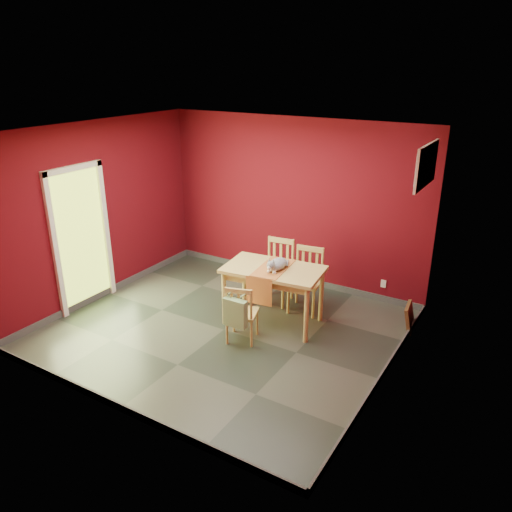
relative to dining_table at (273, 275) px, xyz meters
The scene contains 13 objects.
ground 1.03m from the dining_table, 130.81° to the right, with size 4.50×4.50×0.00m, color #2D342D.
room_shell 0.99m from the dining_table, 130.81° to the right, with size 4.50×4.50×4.50m.
doorway 2.89m from the dining_table, 160.69° to the right, with size 0.06×1.01×2.13m.
window 2.43m from the dining_table, 14.51° to the left, with size 0.05×0.90×0.50m.
outlet_plate 1.88m from the dining_table, 51.95° to the left, with size 0.08×0.01×0.12m, color silver.
dining_table is the anchor object (origin of this frame).
table_runner 0.14m from the dining_table, 90.00° to the right, with size 0.46×0.82×0.40m.
chair_far_left 0.75m from the dining_table, 114.62° to the left, with size 0.50×0.50×0.98m.
chair_far_right 0.69m from the dining_table, 70.16° to the left, with size 0.50×0.50×0.95m.
chair_near 0.73m from the dining_table, 99.36° to the right, with size 0.48×0.48×0.82m.
tote_bag 0.88m from the dining_table, 94.66° to the right, with size 0.32×0.19×0.45m.
cat 0.22m from the dining_table, ahead, with size 0.22×0.43×0.21m, color slate, non-canonical shape.
picture_frame 1.96m from the dining_table, 24.44° to the left, with size 0.17×0.39×0.38m.
Camera 1 is at (3.52, -4.95, 3.49)m, focal length 35.00 mm.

